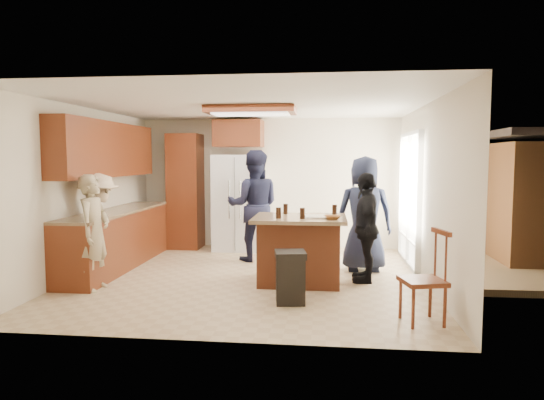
# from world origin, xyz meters

# --- Properties ---
(room_shell) EXTENTS (8.00, 5.20, 5.00)m
(room_shell) POSITION_xyz_m (4.37, 1.64, 0.87)
(room_shell) COLOR tan
(room_shell) RESTS_ON ground
(person_front_left) EXTENTS (0.43, 0.57, 1.53)m
(person_front_left) POSITION_xyz_m (-1.94, -0.87, 0.77)
(person_front_left) COLOR tan
(person_front_left) RESTS_ON ground
(person_behind_left) EXTENTS (0.98, 0.68, 1.87)m
(person_behind_left) POSITION_xyz_m (-0.11, 1.19, 0.94)
(person_behind_left) COLOR #191C33
(person_behind_left) RESTS_ON ground
(person_behind_right) EXTENTS (0.89, 0.60, 1.77)m
(person_behind_right) POSITION_xyz_m (1.69, 0.61, 0.89)
(person_behind_right) COLOR #191F33
(person_behind_right) RESTS_ON ground
(person_side_right) EXTENTS (0.50, 0.92, 1.54)m
(person_side_right) POSITION_xyz_m (1.66, -0.04, 0.77)
(person_side_right) COLOR black
(person_side_right) RESTS_ON ground
(person_counter) EXTENTS (0.76, 1.08, 1.53)m
(person_counter) POSITION_xyz_m (-2.15, -0.28, 0.76)
(person_counter) COLOR tan
(person_counter) RESTS_ON ground
(left_cabinetry) EXTENTS (0.64, 3.00, 2.30)m
(left_cabinetry) POSITION_xyz_m (-2.24, 0.40, 0.96)
(left_cabinetry) COLOR maroon
(left_cabinetry) RESTS_ON ground
(back_wall_units) EXTENTS (1.80, 0.60, 2.45)m
(back_wall_units) POSITION_xyz_m (-1.33, 2.20, 1.38)
(back_wall_units) COLOR maroon
(back_wall_units) RESTS_ON ground
(refrigerator) EXTENTS (0.90, 0.76, 1.80)m
(refrigerator) POSITION_xyz_m (-0.55, 2.12, 0.90)
(refrigerator) COLOR white
(refrigerator) RESTS_ON ground
(kitchen_island) EXTENTS (1.28, 1.03, 0.93)m
(kitchen_island) POSITION_xyz_m (0.74, -0.21, 0.47)
(kitchen_island) COLOR brown
(kitchen_island) RESTS_ON ground
(island_items) EXTENTS (0.88, 0.70, 0.15)m
(island_items) POSITION_xyz_m (0.96, -0.29, 0.97)
(island_items) COLOR silver
(island_items) RESTS_ON kitchen_island
(trash_bin) EXTENTS (0.42, 0.42, 0.63)m
(trash_bin) POSITION_xyz_m (0.68, -1.18, 0.32)
(trash_bin) COLOR black
(trash_bin) RESTS_ON ground
(spindle_chair) EXTENTS (0.50, 0.50, 0.99)m
(spindle_chair) POSITION_xyz_m (2.14, -1.74, 0.45)
(spindle_chair) COLOR maroon
(spindle_chair) RESTS_ON ground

